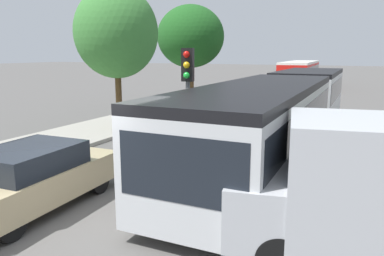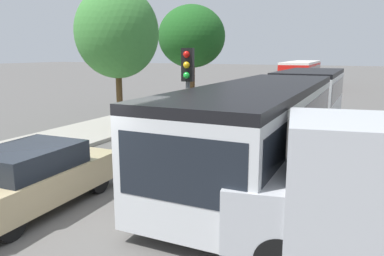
% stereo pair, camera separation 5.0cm
% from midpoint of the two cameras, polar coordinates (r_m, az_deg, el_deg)
% --- Properties ---
extents(ground_plane, '(200.00, 200.00, 0.00)m').
position_cam_midpoint_polar(ground_plane, '(7.55, -16.43, -14.77)').
color(ground_plane, '#565451').
extents(kerb_strip_left, '(3.20, 42.81, 0.14)m').
position_cam_midpoint_polar(kerb_strip_left, '(23.96, -0.28, 3.71)').
color(kerb_strip_left, '#9E998E').
rests_on(kerb_strip_left, ground).
extents(articulated_bus, '(2.66, 16.63, 2.47)m').
position_cam_midpoint_polar(articulated_bus, '(13.45, 14.13, 3.15)').
color(articulated_bus, silver).
rests_on(articulated_bus, ground).
extents(city_bus_rear, '(3.04, 11.52, 2.46)m').
position_cam_midpoint_polar(city_bus_rear, '(38.36, 16.09, 8.19)').
color(city_bus_rear, red).
rests_on(city_bus_rear, ground).
extents(queued_car_tan, '(1.84, 4.01, 1.37)m').
position_cam_midpoint_polar(queued_car_tan, '(8.65, -23.28, -6.92)').
color(queued_car_tan, tan).
rests_on(queued_car_tan, ground).
extents(queued_car_white, '(1.87, 4.08, 1.39)m').
position_cam_midpoint_polar(queued_car_white, '(13.35, -2.95, 0.29)').
color(queued_car_white, white).
rests_on(queued_car_white, ground).
extents(queued_car_black, '(2.07, 4.50, 1.54)m').
position_cam_midpoint_polar(queued_car_black, '(19.32, 6.19, 3.91)').
color(queued_car_black, black).
rests_on(queued_car_black, ground).
extents(queued_car_red, '(2.04, 4.45, 1.52)m').
position_cam_midpoint_polar(queued_car_red, '(25.05, 10.80, 5.46)').
color(queued_car_red, '#B21E19').
rests_on(queued_car_red, ground).
extents(traffic_light, '(0.36, 0.39, 3.40)m').
position_cam_midpoint_polar(traffic_light, '(10.38, -0.81, 7.12)').
color(traffic_light, '#56595E').
rests_on(traffic_light, ground).
extents(tree_left_mid, '(3.39, 3.39, 5.93)m').
position_cam_midpoint_polar(tree_left_mid, '(15.96, -11.55, 14.03)').
color(tree_left_mid, '#51381E').
rests_on(tree_left_mid, ground).
extents(tree_left_far, '(3.96, 3.96, 6.05)m').
position_cam_midpoint_polar(tree_left_far, '(22.81, -0.34, 13.50)').
color(tree_left_far, '#51381E').
rests_on(tree_left_far, ground).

